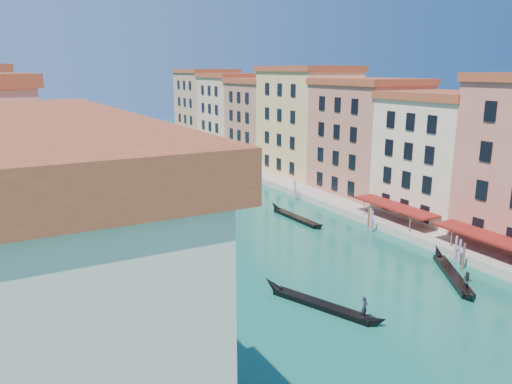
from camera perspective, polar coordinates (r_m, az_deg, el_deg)
right_bank_palazzos at (r=90.58m, az=7.97°, el=6.98°), size 12.80×128.40×21.00m
quay at (r=87.70m, az=3.55°, el=0.73°), size 4.00×140.00×1.00m
restaurant_awnings at (r=57.52m, az=26.65°, el=-5.20°), size 3.20×44.55×3.12m
mooring_poles_right at (r=59.01m, az=20.14°, el=-5.83°), size 1.44×54.24×3.20m
vaporetto_near at (r=36.33m, az=-9.47°, el=-17.95°), size 10.21×19.04×2.78m
vaporetto_far at (r=73.15m, az=-13.38°, el=-1.65°), size 8.26×19.40×2.81m
gondola_fore at (r=44.99m, az=7.50°, el=-12.49°), size 5.76×12.18×2.55m
gondola_right at (r=54.02m, az=21.63°, el=-8.69°), size 8.01×11.50×2.62m
gondola_far at (r=69.84m, az=4.49°, el=-2.81°), size 1.58×12.76×1.81m
motorboat_mid at (r=60.07m, az=-10.37°, el=-5.62°), size 2.47×6.66×1.36m
motorboat_far at (r=101.53m, az=-14.25°, el=2.21°), size 5.66×8.28×1.65m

